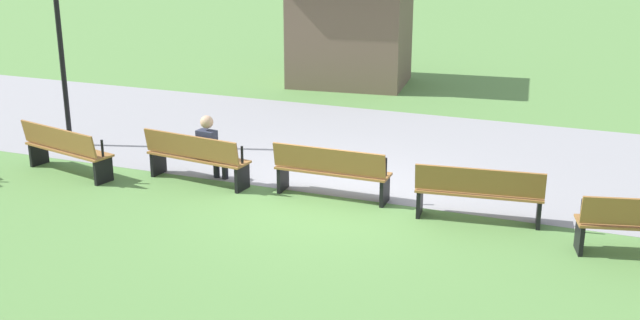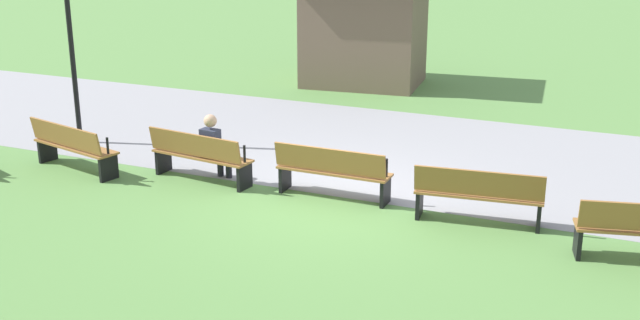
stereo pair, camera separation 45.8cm
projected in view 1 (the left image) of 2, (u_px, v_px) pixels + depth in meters
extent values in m
plane|color=#5B8C47|center=(333.00, 197.00, 12.80)|extent=(120.00, 120.00, 0.00)
cube|color=#939399|center=(384.00, 148.00, 15.36)|extent=(28.70, 5.71, 0.01)
cube|color=#996633|center=(69.00, 149.00, 13.79)|extent=(1.93, 0.87, 0.04)
cube|color=#996633|center=(58.00, 139.00, 13.55)|extent=(1.85, 0.55, 0.40)
cube|color=black|center=(39.00, 153.00, 14.33)|extent=(0.15, 0.38, 0.43)
cylinder|color=black|center=(37.00, 132.00, 14.23)|extent=(0.05, 0.05, 0.30)
cube|color=black|center=(103.00, 171.00, 13.38)|extent=(0.15, 0.38, 0.43)
cylinder|color=black|center=(102.00, 148.00, 13.27)|extent=(0.05, 0.05, 0.30)
cube|color=#996633|center=(198.00, 157.00, 13.35)|extent=(1.91, 0.66, 0.04)
cube|color=#996633|center=(190.00, 146.00, 13.11)|extent=(1.88, 0.33, 0.40)
cube|color=black|center=(158.00, 163.00, 13.82)|extent=(0.10, 0.38, 0.43)
cylinder|color=black|center=(158.00, 141.00, 13.71)|extent=(0.05, 0.05, 0.30)
cube|color=black|center=(242.00, 178.00, 13.03)|extent=(0.10, 0.38, 0.43)
cylinder|color=black|center=(242.00, 155.00, 12.93)|extent=(0.05, 0.05, 0.30)
cube|color=#996633|center=(333.00, 171.00, 12.66)|extent=(1.88, 0.44, 0.04)
cube|color=#996633|center=(328.00, 160.00, 12.41)|extent=(1.88, 0.10, 0.40)
cube|color=black|center=(283.00, 178.00, 13.03)|extent=(0.06, 0.37, 0.43)
cylinder|color=black|center=(283.00, 155.00, 12.93)|extent=(0.04, 0.04, 0.30)
cube|color=black|center=(385.00, 191.00, 12.43)|extent=(0.06, 0.37, 0.43)
cylinder|color=black|center=(386.00, 167.00, 12.33)|extent=(0.04, 0.04, 0.30)
cube|color=#996633|center=(479.00, 192.00, 11.72)|extent=(1.91, 0.66, 0.04)
cube|color=#996633|center=(479.00, 181.00, 11.46)|extent=(1.88, 0.33, 0.40)
cube|color=black|center=(420.00, 202.00, 11.99)|extent=(0.10, 0.38, 0.43)
cylinder|color=black|center=(421.00, 177.00, 11.89)|extent=(0.05, 0.05, 0.30)
cube|color=black|center=(539.00, 212.00, 11.58)|extent=(0.10, 0.38, 0.43)
cylinder|color=black|center=(541.00, 186.00, 11.48)|extent=(0.05, 0.05, 0.30)
cube|color=black|center=(579.00, 237.00, 10.71)|extent=(0.15, 0.38, 0.43)
cylinder|color=black|center=(582.00, 209.00, 10.61)|extent=(0.05, 0.05, 0.30)
cube|color=#2D3347|center=(207.00, 145.00, 13.17)|extent=(0.34, 0.24, 0.50)
sphere|color=tan|center=(207.00, 122.00, 13.06)|extent=(0.22, 0.22, 0.22)
cylinder|color=#23232D|center=(210.00, 157.00, 13.44)|extent=(0.17, 0.37, 0.13)
cylinder|color=#23232D|center=(216.00, 166.00, 13.66)|extent=(0.12, 0.12, 0.43)
cylinder|color=#23232D|center=(218.00, 158.00, 13.36)|extent=(0.17, 0.37, 0.13)
cylinder|color=#23232D|center=(225.00, 167.00, 13.58)|extent=(0.12, 0.12, 0.43)
cylinder|color=black|center=(60.00, 39.00, 14.95)|extent=(0.10, 0.10, 4.18)
cube|color=brown|center=(350.00, 32.00, 20.58)|extent=(3.16, 2.57, 2.75)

